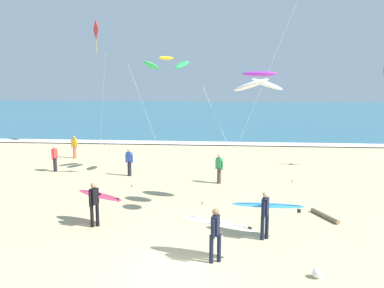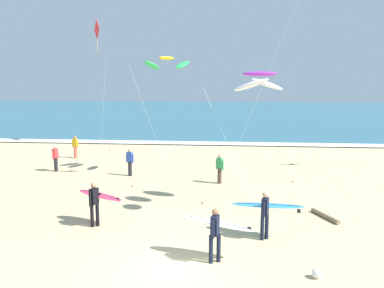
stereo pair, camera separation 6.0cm
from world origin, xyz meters
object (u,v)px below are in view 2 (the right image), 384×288
(kite_arc_violet_near, at_px, (259,81))
(bystander_blue_top, at_px, (130,162))
(beach_ball, at_px, (317,273))
(bystander_red_top, at_px, (56,158))
(surfer_third, at_px, (97,199))
(kite_diamond_scarlet_far, at_px, (97,32))
(bystander_green_top, at_px, (220,168))
(kite_arc_golden_high, at_px, (167,63))
(driftwood_log, at_px, (325,216))
(surfer_trailing, at_px, (266,209))
(bystander_yellow_top, at_px, (75,147))
(surfer_lead, at_px, (216,228))

(kite_arc_violet_near, xyz_separation_m, bystander_blue_top, (-6.78, 5.73, -4.61))
(beach_ball, bearing_deg, bystander_red_top, 137.16)
(beach_ball, bearing_deg, bystander_blue_top, 125.89)
(surfer_third, distance_m, kite_diamond_scarlet_far, 20.16)
(surfer_third, height_order, kite_arc_violet_near, kite_arc_violet_near)
(surfer_third, xyz_separation_m, kite_arc_violet_near, (6.12, 2.03, 4.38))
(bystander_green_top, xyz_separation_m, bystander_red_top, (-9.86, 1.90, 0.00))
(kite_arc_violet_near, relative_size, kite_arc_golden_high, 0.86)
(kite_arc_golden_high, height_order, bystander_blue_top, kite_arc_golden_high)
(kite_arc_violet_near, distance_m, driftwood_log, 6.00)
(surfer_trailing, height_order, kite_arc_violet_near, kite_arc_violet_near)
(kite_diamond_scarlet_far, distance_m, bystander_red_top, 12.38)
(kite_diamond_scarlet_far, relative_size, kite_arc_golden_high, 1.50)
(kite_arc_golden_high, bearing_deg, bystander_green_top, -31.68)
(bystander_blue_top, height_order, driftwood_log, bystander_blue_top)
(kite_arc_violet_near, relative_size, bystander_red_top, 3.65)
(bystander_red_top, distance_m, beach_ball, 17.49)
(surfer_trailing, xyz_separation_m, bystander_red_top, (-11.64, 9.06, -0.24))
(surfer_third, bearing_deg, kite_arc_violet_near, 18.35)
(surfer_third, bearing_deg, bystander_green_top, 55.52)
(bystander_yellow_top, distance_m, driftwood_log, 18.18)
(kite_diamond_scarlet_far, height_order, bystander_yellow_top, kite_diamond_scarlet_far)
(surfer_lead, distance_m, bystander_blue_top, 11.59)
(bystander_green_top, bearing_deg, driftwood_log, -48.84)
(beach_ball, height_order, driftwood_log, beach_ball)
(kite_diamond_scarlet_far, bearing_deg, kite_arc_golden_high, -52.84)
(kite_diamond_scarlet_far, bearing_deg, bystander_yellow_top, -91.91)
(kite_arc_violet_near, xyz_separation_m, bystander_green_top, (-1.63, 4.51, -4.61))
(kite_arc_violet_near, relative_size, bystander_blue_top, 3.65)
(surfer_lead, height_order, beach_ball, surfer_lead)
(bystander_yellow_top, bearing_deg, surfer_third, -65.34)
(kite_diamond_scarlet_far, distance_m, bystander_green_top, 17.10)
(bystander_yellow_top, relative_size, bystander_green_top, 1.00)
(bystander_blue_top, bearing_deg, surfer_lead, -62.99)
(kite_diamond_scarlet_far, distance_m, driftwood_log, 23.36)
(surfer_lead, height_order, bystander_blue_top, surfer_lead)
(kite_arc_golden_high, bearing_deg, surfer_third, -99.54)
(driftwood_log, bearing_deg, bystander_yellow_top, 143.20)
(surfer_third, xyz_separation_m, driftwood_log, (8.83, 1.57, -0.95))
(surfer_third, xyz_separation_m, kite_arc_golden_high, (1.42, 8.43, 5.34))
(driftwood_log, bearing_deg, kite_diamond_scarlet_far, 131.85)
(surfer_lead, bearing_deg, bystander_blue_top, 117.01)
(beach_ball, bearing_deg, kite_arc_golden_high, 116.91)
(kite_diamond_scarlet_far, bearing_deg, driftwood_log, -48.15)
(bystander_blue_top, bearing_deg, kite_arc_violet_near, -40.20)
(surfer_trailing, bearing_deg, bystander_red_top, 142.09)
(kite_arc_violet_near, distance_m, kite_arc_golden_high, 8.00)
(surfer_trailing, xyz_separation_m, bystander_yellow_top, (-11.99, 13.08, -0.24))
(kite_arc_golden_high, relative_size, beach_ball, 24.09)
(bystander_red_top, bearing_deg, surfer_trailing, -37.91)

